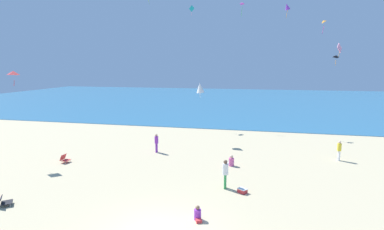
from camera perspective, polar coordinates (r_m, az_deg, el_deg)
The scene contains 18 objects.
ground_plane at distance 22.85m, azimuth 1.72°, elevation -8.82°, with size 120.00×120.00×0.00m, color #C6B58C.
ocean_water at distance 63.87m, azimuth 8.86°, elevation 2.74°, with size 120.00×60.00×0.05m, color teal.
beach_chair_mid_beach at distance 24.64m, azimuth -22.60°, elevation -7.52°, with size 0.62×0.61×0.60m.
beach_chair_far_left at distance 18.79m, azimuth -31.56°, elevation -13.54°, with size 0.88×0.88×0.52m.
cooler_box at distance 17.92m, azimuth 9.35°, elevation -13.71°, with size 0.60×0.58×0.25m.
person_0 at distance 18.07m, azimuth 6.21°, elevation -10.51°, with size 0.37×0.37×1.71m.
person_1 at distance 14.87m, azimuth 1.07°, elevation -18.06°, with size 0.49×0.62×0.69m.
person_2 at distance 22.25m, azimuth 7.27°, elevation -8.61°, with size 0.65×0.70×0.79m.
person_5 at distance 25.57m, azimuth 25.69°, elevation -5.76°, with size 0.34×0.34×1.51m.
person_7 at distance 25.36m, azimuth -6.63°, elevation -4.96°, with size 0.31×0.31×1.54m.
kite_pink at distance 31.76m, azimuth 25.73°, elevation 11.14°, with size 0.59×0.79×1.25m.
kite_white at distance 28.08m, azimuth 1.51°, elevation 5.07°, with size 1.04×0.99×1.38m.
kite_purple at distance 33.98m, azimuth 17.27°, elevation 18.68°, with size 0.86×0.81×1.50m.
kite_red at distance 26.26m, azimuth -30.29°, elevation 6.77°, with size 0.84×0.63×1.13m.
kite_magenta at distance 36.53m, azimuth 9.24°, elevation 19.75°, with size 0.58×0.56×1.55m.
kite_black at distance 35.84m, azimuth 25.25°, elevation 9.83°, with size 0.75×0.68×1.17m.
kite_orange at distance 33.76m, azimuth 23.20°, elevation 15.68°, with size 0.47×0.58×1.42m.
kite_teal at distance 38.80m, azimuth -0.06°, elevation 19.16°, with size 0.73×0.30×1.21m.
Camera 1 is at (4.07, -11.35, 7.06)m, focal length 28.69 mm.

